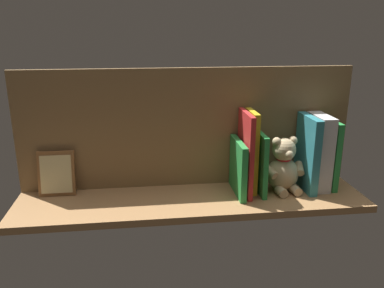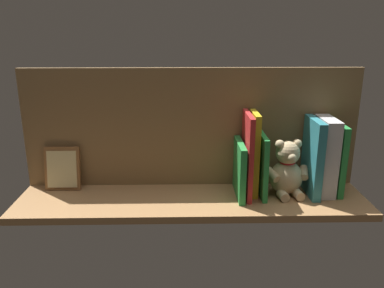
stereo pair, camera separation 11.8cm
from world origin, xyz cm
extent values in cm
cube|color=#A87A4C|center=(0.00, 0.00, -1.10)|extent=(108.63, 26.50, 2.20)
cube|color=olive|center=(0.00, -11.00, 19.54)|extent=(108.63, 1.50, 39.07)
cube|color=green|center=(-46.00, -3.55, 11.27)|extent=(1.92, 12.60, 22.53)
cube|color=silver|center=(-42.06, -3.21, 12.21)|extent=(4.61, 13.07, 24.42)
cube|color=teal|center=(-37.83, -2.45, 12.19)|extent=(2.52, 14.80, 24.37)
ellipsoid|color=#D1B284|center=(-29.92, -2.24, 5.46)|extent=(11.46, 10.51, 10.93)
sphere|color=#D1B284|center=(-29.92, -2.24, 13.75)|extent=(7.51, 7.51, 7.51)
sphere|color=#D1B284|center=(-32.72, -2.59, 16.56)|extent=(2.90, 2.90, 2.90)
sphere|color=#D1B284|center=(-27.13, -1.89, 16.56)|extent=(2.90, 2.90, 2.90)
sphere|color=beige|center=(-30.32, 0.93, 13.18)|extent=(2.90, 2.90, 2.90)
cylinder|color=#D1B284|center=(-35.24, -1.53, 7.38)|extent=(3.69, 5.80, 4.04)
cylinder|color=#D1B284|center=(-24.94, -0.24, 7.38)|extent=(4.73, 5.95, 4.04)
cylinder|color=#D1B284|center=(-32.94, 2.07, 1.45)|extent=(3.39, 4.43, 2.90)
cylinder|color=#D1B284|center=(-28.06, 2.68, 1.45)|extent=(3.39, 4.43, 2.90)
torus|color=red|center=(-29.92, -2.24, 10.76)|extent=(5.57, 5.57, 0.85)
cube|color=green|center=(-21.90, -2.35, 9.89)|extent=(1.75, 15.01, 19.79)
cube|color=yellow|center=(-19.57, -3.97, 13.09)|extent=(1.81, 11.76, 26.19)
cube|color=red|center=(-17.24, -2.13, 13.12)|extent=(1.51, 15.45, 26.24)
cube|color=green|center=(-14.88, -1.58, 8.67)|extent=(1.88, 16.54, 17.34)
cube|color=brown|center=(42.09, -7.70, 7.01)|extent=(11.30, 3.87, 14.25)
cube|color=beige|center=(42.09, -6.98, 7.01)|extent=(9.49, 2.61, 11.85)
camera|label=1|loc=(14.13, 111.99, 52.10)|focal=36.70mm
camera|label=2|loc=(2.37, 112.85, 52.10)|focal=36.70mm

